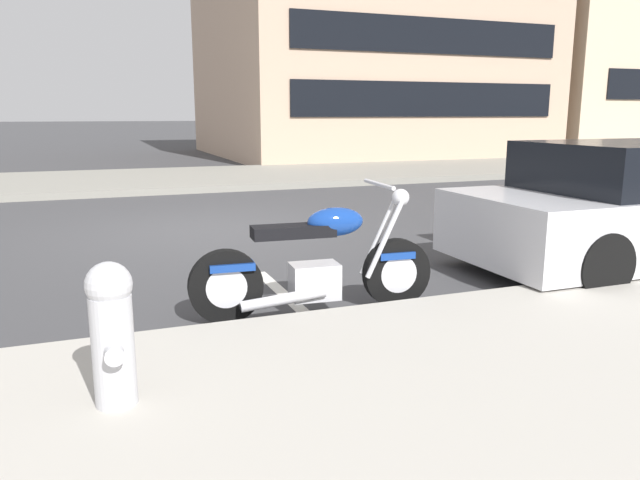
% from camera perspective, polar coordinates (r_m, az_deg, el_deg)
% --- Properties ---
extents(ground_plane, '(260.00, 260.00, 0.00)m').
position_cam_1_polar(ground_plane, '(8.94, -9.98, 0.88)').
color(ground_plane, '#3D3D3F').
extents(sidewalk_far_curb, '(120.00, 5.00, 0.14)m').
position_cam_1_polar(sidewalk_far_curb, '(20.60, 20.79, 6.58)').
color(sidewalk_far_curb, gray).
rests_on(sidewalk_far_curb, ground).
extents(parking_stall_stripe, '(0.12, 2.20, 0.01)m').
position_cam_1_polar(parking_stall_stripe, '(5.52, -2.66, -5.73)').
color(parking_stall_stripe, silver).
rests_on(parking_stall_stripe, ground).
extents(parked_motorcycle, '(2.09, 0.62, 1.10)m').
position_cam_1_polar(parked_motorcycle, '(5.08, -0.24, -2.41)').
color(parked_motorcycle, black).
rests_on(parked_motorcycle, ground).
extents(fire_hydrant, '(0.24, 0.36, 0.78)m').
position_cam_1_polar(fire_hydrant, '(3.39, -18.88, -7.98)').
color(fire_hydrant, '#B7B7BC').
rests_on(fire_hydrant, sidewalk_near_curb).
extents(townhouse_corner_block, '(11.38, 11.44, 9.55)m').
position_cam_1_polar(townhouse_corner_block, '(25.80, 3.62, 18.68)').
color(townhouse_corner_block, tan).
rests_on(townhouse_corner_block, ground).
extents(townhouse_mid_block, '(14.21, 11.62, 12.34)m').
position_cam_1_polar(townhouse_mid_block, '(33.80, 25.88, 18.31)').
color(townhouse_mid_block, beige).
rests_on(townhouse_mid_block, ground).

